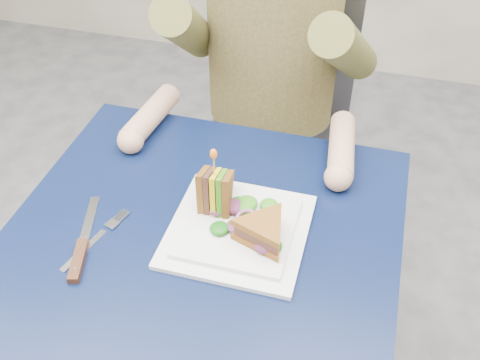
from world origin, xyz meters
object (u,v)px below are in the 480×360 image
(table, at_px, (200,267))
(sandwich_upright, at_px, (215,191))
(chair, at_px, (276,115))
(diner, at_px, (272,15))
(plate, at_px, (238,229))
(fork, at_px, (94,241))
(knife, at_px, (80,253))
(sandwich_flat, at_px, (263,231))

(table, xyz_separation_m, sandwich_upright, (0.01, 0.08, 0.13))
(chair, xyz_separation_m, sandwich_upright, (0.01, -0.62, 0.24))
(diner, xyz_separation_m, plate, (0.07, -0.56, -0.18))
(fork, xyz_separation_m, knife, (-0.01, -0.04, 0.00))
(fork, bearing_deg, table, 16.76)
(plate, height_order, knife, plate)
(chair, bearing_deg, table, -90.00)
(plate, distance_m, sandwich_upright, 0.09)
(table, height_order, sandwich_upright, sandwich_upright)
(sandwich_upright, bearing_deg, sandwich_flat, -31.58)
(fork, relative_size, knife, 0.81)
(sandwich_flat, xyz_separation_m, knife, (-0.32, -0.11, -0.04))
(chair, bearing_deg, fork, -103.79)
(knife, bearing_deg, chair, 76.20)
(fork, bearing_deg, knife, -104.06)
(table, bearing_deg, diner, 90.00)
(table, relative_size, diner, 1.01)
(diner, xyz_separation_m, sandwich_flat, (0.12, -0.58, -0.14))
(diner, xyz_separation_m, knife, (-0.20, -0.69, -0.18))
(diner, height_order, plate, diner)
(table, distance_m, sandwich_flat, 0.18)
(diner, distance_m, sandwich_flat, 0.61)
(table, relative_size, plate, 2.88)
(plate, bearing_deg, knife, -153.68)
(plate, relative_size, fork, 1.48)
(diner, bearing_deg, chair, 90.00)
(sandwich_flat, bearing_deg, table, -173.82)
(plate, bearing_deg, fork, -159.64)
(sandwich_flat, relative_size, knife, 0.71)
(sandwich_flat, bearing_deg, fork, -167.33)
(chair, height_order, knife, chair)
(plate, bearing_deg, table, -150.58)
(plate, distance_m, knife, 0.30)
(sandwich_upright, distance_m, fork, 0.25)
(plate, xyz_separation_m, knife, (-0.26, -0.13, -0.00))
(diner, bearing_deg, table, -90.00)
(chair, bearing_deg, knife, -103.80)
(chair, bearing_deg, sandwich_flat, -79.96)
(chair, distance_m, sandwich_flat, 0.74)
(plate, bearing_deg, diner, 96.96)
(table, bearing_deg, plate, 29.42)
(plate, height_order, sandwich_upright, sandwich_upright)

